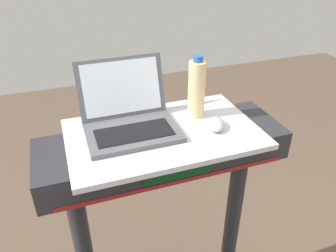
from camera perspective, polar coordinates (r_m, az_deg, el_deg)
The scene contains 4 objects.
desk_board at distance 1.18m, azimuth -0.81°, elevation -1.34°, with size 0.68×0.42×0.02m, color silver.
laptop at distance 1.18m, azimuth -6.69°, elevation 1.52°, with size 0.32×0.29×0.22m.
computer_mouse at distance 1.20m, azimuth 8.24°, elevation 0.34°, with size 0.06×0.10×0.03m, color #B2B2B7.
water_bottle at distance 1.23m, azimuth 4.94°, elevation 6.35°, with size 0.06×0.06×0.24m.
Camera 1 is at (-0.32, -0.25, 1.79)m, focal length 35.49 mm.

